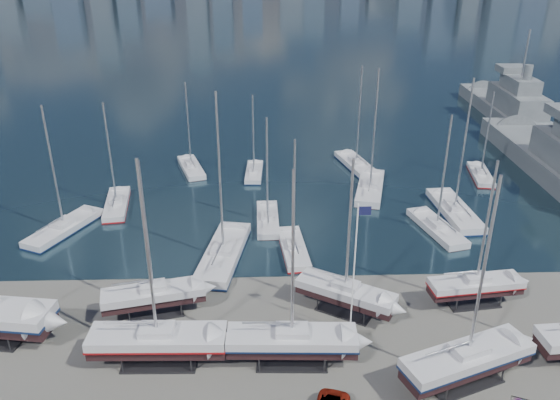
{
  "coord_description": "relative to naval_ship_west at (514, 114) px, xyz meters",
  "views": [
    {
      "loc": [
        -4.94,
        -44.43,
        28.63
      ],
      "look_at": [
        -3.33,
        8.0,
        4.43
      ],
      "focal_mm": 35.0,
      "sensor_mm": 36.0,
      "label": 1
    }
  ],
  "objects": [
    {
      "name": "sailboat_moored_6",
      "position": [
        -42.06,
        -44.72,
        -1.36
      ],
      "size": [
        3.2,
        8.77,
        12.83
      ],
      "rotation": [
        0.0,
        0.0,
        1.66
      ],
      "color": "black",
      "rests_on": "water"
    },
    {
      "name": "sailboat_moored_1",
      "position": [
        -62.97,
        -33.35,
        -1.36
      ],
      "size": [
        3.81,
        9.38,
        13.62
      ],
      "rotation": [
        0.0,
        0.0,
        1.71
      ],
      "color": "black",
      "rests_on": "water"
    },
    {
      "name": "sailboat_moored_4",
      "position": [
        -44.68,
        -38.02,
        -1.34
      ],
      "size": [
        2.54,
        8.68,
        13.06
      ],
      "rotation": [
        0.0,
        0.0,
        1.58
      ],
      "color": "black",
      "rests_on": "water"
    },
    {
      "name": "sailboat_cradle_5",
      "position": [
        -30.71,
        -63.8,
        0.42
      ],
      "size": [
        10.4,
        6.26,
        16.24
      ],
      "rotation": [
        0.0,
        0.0,
        0.37
      ],
      "color": "#2D2D33",
      "rests_on": "ground"
    },
    {
      "name": "flagpole",
      "position": [
        -38.06,
        -58.04,
        5.08
      ],
      "size": [
        1.04,
        0.12,
        11.73
      ],
      "color": "white",
      "rests_on": "ground"
    },
    {
      "name": "sailboat_cradle_6",
      "position": [
        -26.66,
        -54.31,
        0.28
      ],
      "size": [
        8.49,
        3.34,
        13.55
      ],
      "rotation": [
        0.0,
        0.0,
        0.13
      ],
      "color": "#2D2D33",
      "rests_on": "ground"
    },
    {
      "name": "sailboat_moored_10",
      "position": [
        -22.6,
        -36.59,
        -1.35
      ],
      "size": [
        3.85,
        11.52,
        16.97
      ],
      "rotation": [
        0.0,
        0.0,
        1.63
      ],
      "color": "black",
      "rests_on": "water"
    },
    {
      "name": "sailboat_cradle_2",
      "position": [
        -54.51,
        -54.92,
        0.32
      ],
      "size": [
        8.88,
        4.28,
        14.13
      ],
      "rotation": [
        0.0,
        0.0,
        0.23
      ],
      "color": "#2D2D33",
      "rests_on": "ground"
    },
    {
      "name": "naval_ship_west",
      "position": [
        0.0,
        0.0,
        0.0
      ],
      "size": [
        8.24,
        43.28,
        17.88
      ],
      "rotation": [
        0.0,
        0.0,
        1.54
      ],
      "color": "slate",
      "rests_on": "water"
    },
    {
      "name": "sailboat_moored_3",
      "position": [
        -49.22,
        -45.79,
        -1.35
      ],
      "size": [
        5.33,
        12.41,
        17.97
      ],
      "rotation": [
        0.0,
        0.0,
        1.4
      ],
      "color": "black",
      "rests_on": "water"
    },
    {
      "name": "sailboat_cradle_4",
      "position": [
        -38.2,
        -55.14,
        0.32
      ],
      "size": [
        8.58,
        6.51,
        14.16
      ],
      "rotation": [
        0.0,
        0.0,
        -0.55
      ],
      "color": "#2D2D33",
      "rests_on": "ground"
    },
    {
      "name": "sailboat_moored_11",
      "position": [
        -15.25,
        -25.21,
        -1.36
      ],
      "size": [
        3.64,
        8.62,
        12.49
      ],
      "rotation": [
        0.0,
        0.0,
        1.41
      ],
      "color": "black",
      "rests_on": "water"
    },
    {
      "name": "sailboat_moored_8",
      "position": [
        -31.8,
        -21.01,
        -1.36
      ],
      "size": [
        5.28,
        10.54,
        15.17
      ],
      "rotation": [
        0.0,
        0.0,
        1.82
      ],
      "color": "black",
      "rests_on": "water"
    },
    {
      "name": "sailboat_moored_2",
      "position": [
        -55.35,
        -21.39,
        -1.34
      ],
      "size": [
        4.97,
        9.03,
        13.14
      ],
      "rotation": [
        0.0,
        0.0,
        1.88
      ],
      "color": "black",
      "rests_on": "water"
    },
    {
      "name": "water",
      "position": [
        -40.04,
        250.59,
        -1.81
      ],
      "size": [
        1400.0,
        600.0,
        0.4
      ],
      "primitive_type": "cube",
      "color": "#172A35",
      "rests_on": "ground"
    },
    {
      "name": "sailboat_moored_0",
      "position": [
        -67.3,
        -39.52,
        -1.36
      ],
      "size": [
        6.73,
        10.33,
        15.05
      ],
      "rotation": [
        0.0,
        0.0,
        1.14
      ],
      "color": "black",
      "rests_on": "water"
    },
    {
      "name": "sailboat_moored_7",
      "position": [
        -31.32,
        -29.52,
        -1.34
      ],
      "size": [
        5.7,
        11.42,
        16.61
      ],
      "rotation": [
        0.0,
        0.0,
        1.32
      ],
      "color": "black",
      "rests_on": "water"
    },
    {
      "name": "sailboat_cradle_3",
      "position": [
        -43.09,
        -61.34,
        0.4
      ],
      "size": [
        9.88,
        3.12,
        15.82
      ],
      "rotation": [
        0.0,
        0.0,
        -0.04
      ],
      "color": "#2D2D33",
      "rests_on": "ground"
    },
    {
      "name": "sailboat_moored_9",
      "position": [
        -25.91,
        -40.71,
        -1.34
      ],
      "size": [
        4.79,
        9.62,
        13.99
      ],
      "rotation": [
        0.0,
        0.0,
        1.82
      ],
      "color": "black",
      "rests_on": "water"
    },
    {
      "name": "sailboat_moored_5",
      "position": [
        -46.42,
        -23.3,
        -1.35
      ],
      "size": [
        2.52,
        7.95,
        11.77
      ],
      "rotation": [
        0.0,
        0.0,
        1.53
      ],
      "color": "black",
      "rests_on": "water"
    },
    {
      "name": "ground",
      "position": [
        -40.04,
        -59.41,
        -1.66
      ],
      "size": [
        1400.0,
        1400.0,
        0.0
      ],
      "primitive_type": "plane",
      "color": "#605E59",
      "rests_on": "ground"
    },
    {
      "name": "sailboat_cradle_1",
      "position": [
        -53.09,
        -61.07,
        0.44
      ],
      "size": [
        10.33,
        3.1,
        16.55
      ],
      "rotation": [
        0.0,
        0.0,
        -0.02
      ],
      "color": "#2D2D33",
      "rests_on": "ground"
    }
  ]
}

